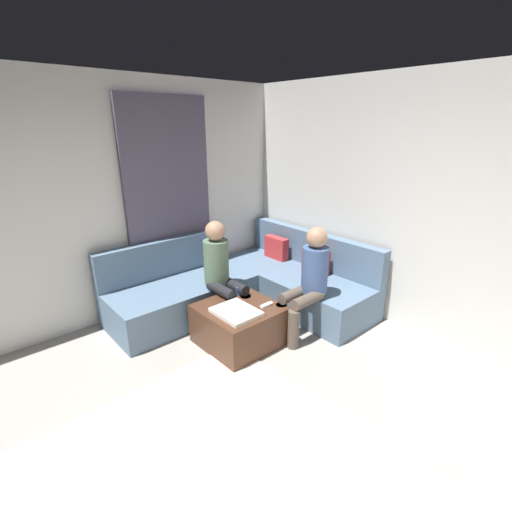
% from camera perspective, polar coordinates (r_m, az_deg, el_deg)
% --- Properties ---
extents(wall_back, '(6.00, 0.12, 2.70)m').
position_cam_1_polar(wall_back, '(4.04, 30.80, 4.98)').
color(wall_back, silver).
rests_on(wall_back, ground_plane).
extents(wall_left, '(0.12, 6.00, 2.70)m').
position_cam_1_polar(wall_left, '(4.27, -29.46, 5.88)').
color(wall_left, silver).
rests_on(wall_left, ground_plane).
extents(curtain_panel, '(0.06, 1.10, 2.50)m').
position_cam_1_polar(curtain_panel, '(4.63, -13.20, 7.56)').
color(curtain_panel, '#595166').
rests_on(curtain_panel, ground_plane).
extents(area_rug, '(2.60, 2.20, 0.01)m').
position_cam_1_polar(area_rug, '(2.74, -4.99, -33.21)').
color(area_rug, beige).
rests_on(area_rug, ground_plane).
extents(sectional_couch, '(2.10, 2.55, 0.87)m').
position_cam_1_polar(sectional_couch, '(4.64, -1.40, -4.53)').
color(sectional_couch, slate).
rests_on(sectional_couch, ground_plane).
extents(ottoman, '(0.76, 0.76, 0.42)m').
position_cam_1_polar(ottoman, '(3.93, -2.56, -10.51)').
color(ottoman, '#4C2D1E').
rests_on(ottoman, ground_plane).
extents(folded_blanket, '(0.44, 0.36, 0.04)m').
position_cam_1_polar(folded_blanket, '(3.68, -3.09, -8.63)').
color(folded_blanket, white).
rests_on(folded_blanket, ottoman).
extents(coffee_mug, '(0.08, 0.08, 0.10)m').
position_cam_1_polar(coffee_mug, '(4.06, -2.60, -5.34)').
color(coffee_mug, '#334C72').
rests_on(coffee_mug, ottoman).
extents(game_remote, '(0.05, 0.15, 0.02)m').
position_cam_1_polar(game_remote, '(3.83, 1.68, -7.57)').
color(game_remote, white).
rests_on(game_remote, ottoman).
extents(person_on_couch_back, '(0.30, 0.60, 1.20)m').
position_cam_1_polar(person_on_couch_back, '(3.91, 8.09, -3.47)').
color(person_on_couch_back, brown).
rests_on(person_on_couch_back, ground_plane).
extents(person_on_couch_side, '(0.60, 0.30, 1.20)m').
position_cam_1_polar(person_on_couch_side, '(4.11, -5.33, -2.21)').
color(person_on_couch_side, black).
rests_on(person_on_couch_side, ground_plane).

